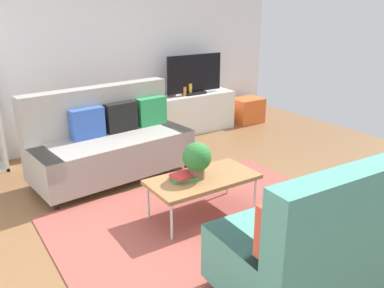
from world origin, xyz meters
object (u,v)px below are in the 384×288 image
table_book_0 (184,178)px  vase_0 (161,92)px  couch_beige (110,142)px  storage_trunk (247,110)px  vase_1 (172,92)px  potted_plant (197,158)px  tv_console (194,112)px  couch_green (341,232)px  bottle_0 (185,91)px  coffee_table (203,180)px  tv (194,75)px  bottle_1 (190,89)px

table_book_0 → vase_0: vase_0 is taller
couch_beige → storage_trunk: (3.00, 0.92, -0.23)m
vase_0 → vase_1: size_ratio=1.23×
storage_trunk → potted_plant: potted_plant is taller
couch_beige → tv_console: bearing=-157.5°
couch_green → storage_trunk: couch_green is taller
bottle_0 → vase_1: bearing=154.5°
coffee_table → tv: bearing=58.2°
storage_trunk → potted_plant: 3.56m
couch_beige → vase_1: bearing=-150.4°
couch_green → bottle_1: couch_green is taller
coffee_table → couch_green: bearing=-78.7°
tv_console → vase_0: vase_0 is taller
coffee_table → tv_console: 2.87m
vase_1 → couch_beige: bearing=-144.7°
storage_trunk → vase_1: (-1.49, 0.15, 0.48)m
couch_green → tv: (1.22, 3.84, 0.51)m
coffee_table → storage_trunk: (2.60, 2.34, -0.17)m
storage_trunk → vase_0: bearing=174.9°
coffee_table → vase_0: 2.68m
tv_console → potted_plant: bearing=-122.8°
potted_plant → bottle_0: bearing=60.3°
tv → vase_1: tv is taller
coffee_table → vase_1: (1.12, 2.49, 0.31)m
potted_plant → table_book_0: 0.23m
bottle_1 → coffee_table: bearing=-120.4°
table_book_0 → bottle_0: 2.79m
coffee_table → vase_0: size_ratio=6.92×
couch_green → coffee_table: 1.45m
couch_beige → vase_1: (1.51, 1.07, 0.25)m
bottle_1 → couch_green: bearing=-106.4°
tv_console → potted_plant: size_ratio=3.79×
couch_green → vase_0: 3.97m
couch_green → tv: tv is taller
vase_1 → bottle_1: 0.31m
bottle_1 → storage_trunk: bearing=-2.9°
couch_beige → bottle_0: size_ratio=13.68×
potted_plant → bottle_1: 2.80m
couch_beige → tv: (1.90, 1.00, 0.50)m
couch_beige → couch_green: bearing=97.7°
tv → vase_0: 0.63m
potted_plant → storage_trunk: bearing=41.1°
tv_console → table_book_0: size_ratio=5.83×
tv → bottle_0: size_ratio=6.93×
tv → storage_trunk: bearing=-4.2°
tv_console → vase_0: bearing=175.1°
couch_green → vase_0: size_ratio=12.17×
vase_0 → vase_1: 0.19m
bottle_1 → vase_1: bearing=163.0°
couch_beige → bottle_1: (1.80, 0.98, 0.28)m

